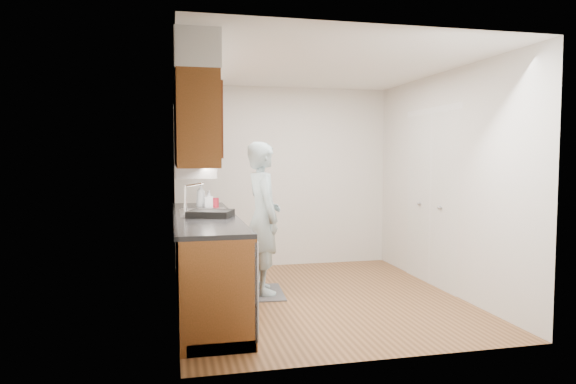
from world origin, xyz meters
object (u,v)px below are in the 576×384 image
object	(u,v)px
soap_bottle_a	(201,196)
soap_bottle_c	(209,199)
soda_can	(216,203)
person	(263,208)
soap_bottle_b	(209,199)
dish_rack	(211,214)

from	to	relation	value
soap_bottle_a	soap_bottle_c	bearing A→B (deg)	26.79
soap_bottle_c	soda_can	bearing A→B (deg)	-69.22
person	soap_bottle_b	size ratio (longest dim) A/B	9.04
soap_bottle_b	person	bearing A→B (deg)	-29.44
soap_bottle_c	dish_rack	bearing A→B (deg)	-92.88
soap_bottle_a	soap_bottle_b	world-z (taller)	soap_bottle_a
soap_bottle_c	dish_rack	xyz separation A→B (m)	(-0.05, -0.95, -0.06)
soap_bottle_b	dish_rack	bearing A→B (deg)	-92.95
soap_bottle_b	soda_can	xyz separation A→B (m)	(0.08, -0.05, -0.04)
soda_can	dish_rack	distance (m)	0.77
soap_bottle_b	soap_bottle_c	xyz separation A→B (m)	(0.01, 0.13, -0.01)
person	soda_can	xyz separation A→B (m)	(-0.50, 0.28, 0.03)
person	soap_bottle_a	xyz separation A→B (m)	(-0.66, 0.41, 0.12)
soda_can	soap_bottle_c	bearing A→B (deg)	110.78
soap_bottle_a	soda_can	size ratio (longest dim) A/B	2.29
soap_bottle_b	soap_bottle_a	bearing A→B (deg)	133.92
dish_rack	soap_bottle_c	bearing A→B (deg)	107.34
soap_bottle_a	dish_rack	size ratio (longest dim) A/B	0.70
soap_bottle_c	soda_can	world-z (taller)	soap_bottle_c
soap_bottle_c	soda_can	distance (m)	0.20
soda_can	dish_rack	size ratio (longest dim) A/B	0.31
person	dish_rack	distance (m)	0.79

